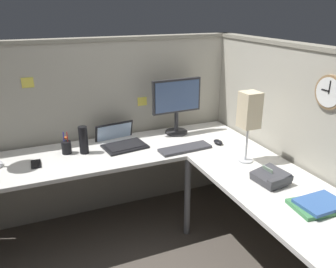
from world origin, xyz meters
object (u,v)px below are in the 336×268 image
monitor (177,102)px  keyboard (185,148)px  pen_cup (66,147)px  book_stack (318,205)px  laptop (120,141)px  office_phone (271,178)px  desk_lamp_paper (249,112)px  cell_phone (36,164)px  thermos_flask (83,140)px  wall_clock (330,92)px  computer_mouse (218,142)px

monitor → keyboard: 0.48m
pen_cup → book_stack: 1.84m
laptop → office_phone: size_ratio=1.93×
keyboard → desk_lamp_paper: bearing=-52.8°
pen_cup → cell_phone: 0.27m
thermos_flask → pen_cup: bearing=159.5°
pen_cup → wall_clock: size_ratio=0.82×
office_phone → desk_lamp_paper: bearing=83.1°
keyboard → pen_cup: 0.94m
computer_mouse → office_phone: bearing=-92.3°
thermos_flask → laptop: bearing=14.8°
wall_clock → thermos_flask: bearing=144.4°
keyboard → book_stack: bearing=-76.3°
desk_lamp_paper → thermos_flask: bearing=150.2°
laptop → thermos_flask: bearing=-165.2°
monitor → cell_phone: size_ratio=3.47×
monitor → desk_lamp_paper: bearing=-72.9°
laptop → desk_lamp_paper: bearing=-42.4°
monitor → computer_mouse: monitor is taller
laptop → book_stack: laptop is taller
keyboard → pen_cup: pen_cup is taller
monitor → laptop: (-0.54, -0.04, -0.27)m
book_stack → desk_lamp_paper: size_ratio=0.57×
desk_lamp_paper → monitor: bearing=107.1°
office_phone → cell_phone: bearing=147.5°
keyboard → office_phone: 0.77m
laptop → book_stack: size_ratio=1.41×
office_phone → monitor: bearing=99.7°
laptop → monitor: bearing=4.7°
computer_mouse → desk_lamp_paper: size_ratio=0.20×
laptop → pen_cup: bearing=-175.5°
wall_clock → book_stack: bearing=-133.4°
keyboard → thermos_flask: size_ratio=1.95×
pen_cup → cell_phone: pen_cup is taller
pen_cup → office_phone: bearing=-41.1°
cell_phone → book_stack: book_stack is taller
computer_mouse → pen_cup: pen_cup is taller
keyboard → desk_lamp_paper: size_ratio=0.81×
computer_mouse → desk_lamp_paper: (0.01, -0.38, 0.37)m
cell_phone → desk_lamp_paper: (1.45, -0.55, 0.38)m
office_phone → keyboard: bearing=111.2°
pen_cup → cell_phone: bearing=-152.7°
laptop → keyboard: 0.56m
pen_cup → desk_lamp_paper: 1.42m
desk_lamp_paper → wall_clock: wall_clock is taller
laptop → office_phone: (0.73, -1.05, 0.01)m
thermos_flask → wall_clock: bearing=-35.6°
office_phone → book_stack: bearing=-80.8°
keyboard → book_stack: (0.34, -1.07, 0.01)m
keyboard → pen_cup: size_ratio=2.39×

